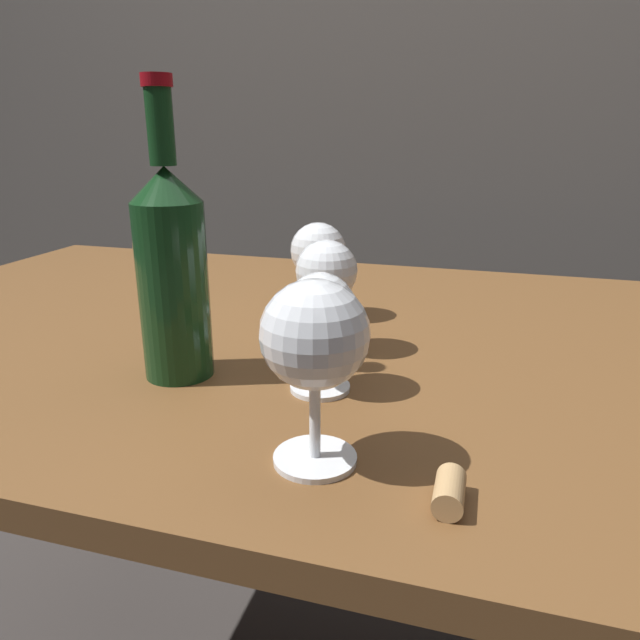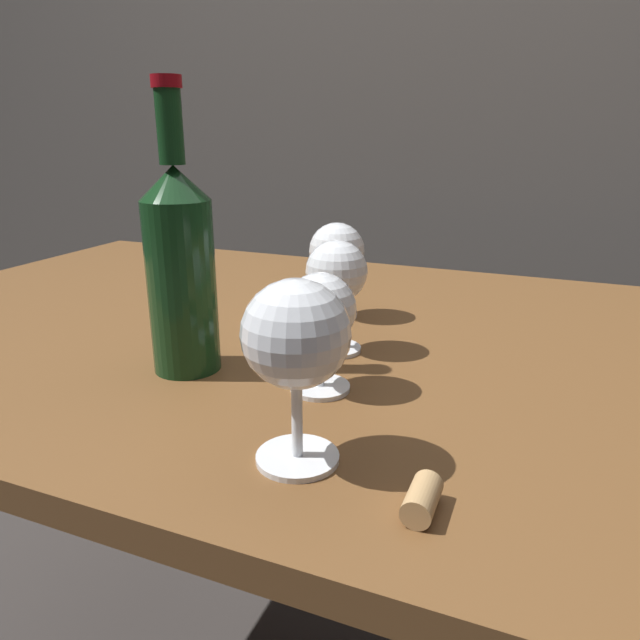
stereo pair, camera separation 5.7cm
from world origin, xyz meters
TOP-DOWN VIEW (x-y plane):
  - back_wall at (0.00, 1.12)m, footprint 5.00×0.08m
  - dining_table at (0.00, 0.00)m, footprint 1.44×0.82m
  - wine_glass_rose at (0.07, -0.30)m, footprint 0.08×0.08m
  - wine_glass_pinot at (0.03, -0.17)m, footprint 0.07×0.07m
  - wine_glass_chardonnay at (0.01, -0.06)m, footprint 0.07×0.07m
  - wine_glass_white at (-0.04, 0.06)m, footprint 0.08×0.08m
  - wine_bottle at (-0.12, -0.17)m, footprint 0.07×0.07m
  - cork at (0.18, -0.33)m, footprint 0.02×0.04m

SIDE VIEW (x-z plane):
  - dining_table at x=0.00m, z-range 0.28..1.03m
  - cork at x=0.18m, z-range 0.75..0.77m
  - wine_glass_pinot at x=0.03m, z-range 0.77..0.89m
  - wine_glass_white at x=-0.04m, z-range 0.77..0.91m
  - wine_glass_chardonnay at x=0.01m, z-range 0.77..0.91m
  - wine_glass_rose at x=0.07m, z-range 0.77..0.93m
  - wine_bottle at x=-0.12m, z-range 0.71..1.02m
  - back_wall at x=0.00m, z-range 0.00..2.60m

